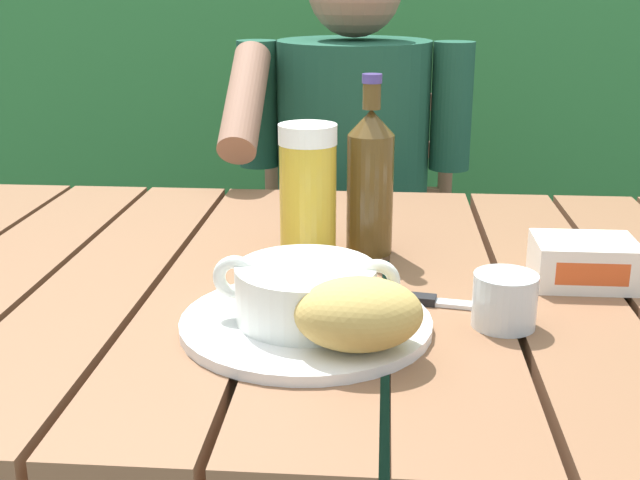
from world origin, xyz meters
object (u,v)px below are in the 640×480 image
(beer_bottle, at_px, (370,179))
(table_knife, at_px, (434,301))
(butter_tub, at_px, (584,261))
(beer_glass, at_px, (308,193))
(serving_plate, at_px, (306,323))
(water_glass_small, at_px, (505,300))
(soup_bowl, at_px, (306,291))
(chair_near_diner, at_px, (355,266))
(bread_roll, at_px, (359,314))
(person_eating, at_px, (351,184))

(beer_bottle, distance_m, table_knife, 0.23)
(beer_bottle, xyz_separation_m, butter_tub, (0.27, -0.10, -0.08))
(beer_glass, bearing_deg, serving_plate, -85.29)
(serving_plate, bearing_deg, beer_bottle, 76.78)
(serving_plate, bearing_deg, table_knife, 29.08)
(butter_tub, relative_size, table_knife, 0.82)
(water_glass_small, xyz_separation_m, butter_tub, (0.12, 0.14, -0.00))
(soup_bowl, height_order, table_knife, soup_bowl)
(beer_glass, bearing_deg, chair_near_diner, 87.46)
(chair_near_diner, bearing_deg, bread_roll, -87.81)
(chair_near_diner, distance_m, table_knife, 1.02)
(bread_roll, relative_size, water_glass_small, 2.00)
(soup_bowl, height_order, butter_tub, soup_bowl)
(serving_plate, bearing_deg, soup_bowl, 107.35)
(serving_plate, relative_size, bread_roll, 1.96)
(bread_roll, distance_m, table_knife, 0.18)
(bread_roll, bearing_deg, water_glass_small, 30.84)
(beer_bottle, bearing_deg, serving_plate, -103.22)
(beer_glass, bearing_deg, water_glass_small, -41.21)
(bread_roll, bearing_deg, beer_glass, 104.68)
(water_glass_small, bearing_deg, table_knife, 142.87)
(serving_plate, xyz_separation_m, beer_bottle, (0.06, 0.27, 0.10))
(chair_near_diner, bearing_deg, soup_bowl, -90.94)
(chair_near_diner, bearing_deg, beer_bottle, -86.61)
(bread_roll, bearing_deg, serving_plate, 130.60)
(chair_near_diner, height_order, beer_glass, beer_glass)
(soup_bowl, bearing_deg, beer_bottle, 76.78)
(butter_tub, xyz_separation_m, table_knife, (-0.19, -0.09, -0.02))
(chair_near_diner, distance_m, soup_bowl, 1.10)
(beer_bottle, xyz_separation_m, table_knife, (0.08, -0.19, -0.10))
(person_eating, distance_m, serving_plate, 0.85)
(chair_near_diner, xyz_separation_m, person_eating, (-0.00, -0.20, 0.25))
(serving_plate, relative_size, water_glass_small, 3.91)
(person_eating, relative_size, bread_roll, 8.63)
(serving_plate, xyz_separation_m, soup_bowl, (-0.00, 0.00, 0.04))
(beer_glass, distance_m, beer_bottle, 0.09)
(water_glass_small, bearing_deg, person_eating, 103.82)
(table_knife, bearing_deg, butter_tub, 24.80)
(bread_roll, height_order, beer_glass, beer_glass)
(chair_near_diner, xyz_separation_m, water_glass_small, (0.20, -1.02, 0.33))
(butter_tub, bearing_deg, table_knife, -155.20)
(chair_near_diner, xyz_separation_m, butter_tub, (0.32, -0.88, 0.33))
(soup_bowl, distance_m, table_knife, 0.17)
(butter_tub, bearing_deg, beer_bottle, 159.60)
(soup_bowl, relative_size, water_glass_small, 2.88)
(water_glass_small, bearing_deg, bread_roll, -149.16)
(beer_glass, bearing_deg, soup_bowl, -85.29)
(soup_bowl, distance_m, beer_glass, 0.24)
(beer_glass, height_order, butter_tub, beer_glass)
(serving_plate, bearing_deg, bread_roll, -49.40)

